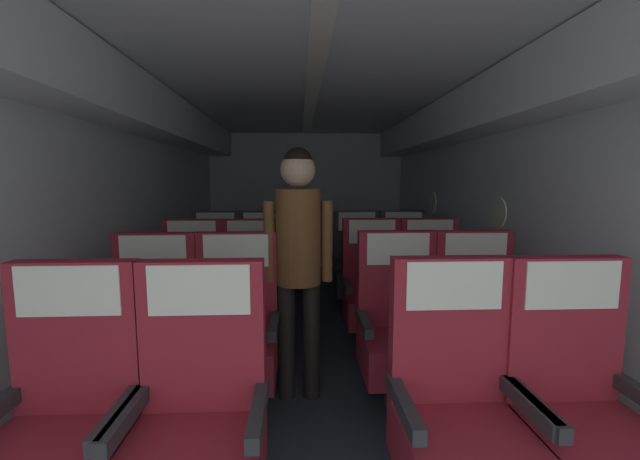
% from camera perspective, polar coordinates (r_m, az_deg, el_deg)
% --- Properties ---
extents(ground, '(3.35, 6.94, 0.02)m').
position_cam_1_polar(ground, '(3.50, -0.89, -16.81)').
color(ground, '#2D3342').
extents(fuselage_shell, '(3.23, 6.59, 2.23)m').
position_cam_1_polar(fuselage_shell, '(3.46, -1.08, 10.36)').
color(fuselage_shell, silver).
rests_on(fuselage_shell, ground).
extents(seat_a_left_window, '(0.52, 0.48, 1.09)m').
position_cam_1_polar(seat_a_left_window, '(1.94, -32.86, -22.92)').
color(seat_a_left_window, '#38383D').
rests_on(seat_a_left_window, ground).
extents(seat_a_left_aisle, '(0.52, 0.48, 1.09)m').
position_cam_1_polar(seat_a_left_aisle, '(1.76, -17.13, -25.46)').
color(seat_a_left_aisle, '#38383D').
rests_on(seat_a_left_aisle, ground).
extents(seat_a_right_aisle, '(0.52, 0.48, 1.09)m').
position_cam_1_polar(seat_a_right_aisle, '(2.04, 33.16, -21.44)').
color(seat_a_right_aisle, '#38383D').
rests_on(seat_a_right_aisle, ground).
extents(seat_a_right_window, '(0.52, 0.48, 1.09)m').
position_cam_1_polar(seat_a_right_window, '(1.83, 19.24, -24.03)').
color(seat_a_right_window, '#38383D').
rests_on(seat_a_right_window, ground).
extents(seat_b_left_window, '(0.52, 0.48, 1.09)m').
position_cam_1_polar(seat_b_left_window, '(2.65, -23.02, -14.23)').
color(seat_b_left_window, '#38383D').
rests_on(seat_b_left_window, ground).
extents(seat_b_left_aisle, '(0.52, 0.48, 1.09)m').
position_cam_1_polar(seat_b_left_aisle, '(2.54, -12.01, -14.75)').
color(seat_b_left_aisle, '#38383D').
rests_on(seat_b_left_aisle, ground).
extents(seat_b_right_aisle, '(0.52, 0.48, 1.09)m').
position_cam_1_polar(seat_b_right_aisle, '(2.74, 21.81, -13.48)').
color(seat_b_right_aisle, '#38383D').
rests_on(seat_b_right_aisle, ground).
extents(seat_b_right_window, '(0.52, 0.48, 1.09)m').
position_cam_1_polar(seat_b_right_window, '(2.60, 11.41, -14.25)').
color(seat_b_right_window, '#38383D').
rests_on(seat_b_right_window, ground).
extents(seat_c_left_window, '(0.52, 0.48, 1.09)m').
position_cam_1_polar(seat_c_left_window, '(3.48, -18.01, -9.00)').
color(seat_c_left_window, '#38383D').
rests_on(seat_c_left_window, ground).
extents(seat_c_left_aisle, '(0.52, 0.48, 1.09)m').
position_cam_1_polar(seat_c_left_aisle, '(3.38, -9.86, -9.22)').
color(seat_c_left_aisle, '#38383D').
rests_on(seat_c_left_aisle, ground).
extents(seat_c_right_aisle, '(0.52, 0.48, 1.09)m').
position_cam_1_polar(seat_c_right_aisle, '(3.53, 15.72, -8.67)').
color(seat_c_right_aisle, '#38383D').
rests_on(seat_c_right_aisle, ground).
extents(seat_c_right_window, '(0.52, 0.48, 1.09)m').
position_cam_1_polar(seat_c_right_window, '(3.42, 7.65, -8.98)').
color(seat_c_right_window, '#38383D').
rests_on(seat_c_right_window, ground).
extents(seat_d_left_window, '(0.52, 0.48, 1.09)m').
position_cam_1_polar(seat_d_left_window, '(4.32, -14.81, -5.80)').
color(seat_d_left_window, '#38383D').
rests_on(seat_d_left_window, ground).
extents(seat_d_left_aisle, '(0.52, 0.48, 1.09)m').
position_cam_1_polar(seat_d_left_aisle, '(4.24, -8.26, -5.88)').
color(seat_d_left_aisle, '#38383D').
rests_on(seat_d_left_aisle, ground).
extents(seat_d_right_aisle, '(0.52, 0.48, 1.09)m').
position_cam_1_polar(seat_d_right_aisle, '(4.37, 12.03, -5.59)').
color(seat_d_right_aisle, '#38383D').
rests_on(seat_d_right_aisle, ground).
extents(seat_d_right_window, '(0.52, 0.48, 1.09)m').
position_cam_1_polar(seat_d_right_window, '(4.28, 5.42, -5.73)').
color(seat_d_right_window, '#38383D').
rests_on(seat_d_right_window, ground).
extents(flight_attendant, '(0.43, 0.28, 1.61)m').
position_cam_1_polar(flight_attendant, '(2.49, -3.11, -2.48)').
color(flight_attendant, black).
rests_on(flight_attendant, ground).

